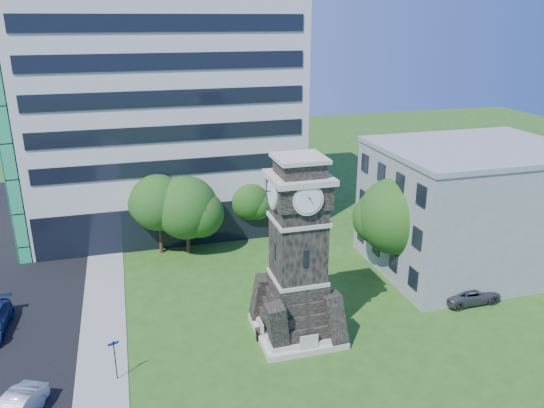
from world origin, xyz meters
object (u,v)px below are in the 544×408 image
object	(u,v)px
clock_tower	(298,262)
street_sign	(115,356)
car_east_lot	(470,294)
park_bench	(268,332)

from	to	relation	value
clock_tower	street_sign	world-z (taller)	clock_tower
car_east_lot	street_sign	bearing A→B (deg)	94.27
clock_tower	street_sign	size ratio (longest dim) A/B	4.67
clock_tower	park_bench	bearing A→B (deg)	-179.24
street_sign	car_east_lot	bearing A→B (deg)	-14.84
park_bench	car_east_lot	bearing A→B (deg)	6.24
car_east_lot	park_bench	xyz separation A→B (m)	(-15.73, -0.50, -0.21)
street_sign	park_bench	bearing A→B (deg)	-9.71
car_east_lot	street_sign	xyz separation A→B (m)	(-25.33, -2.22, 0.99)
clock_tower	park_bench	world-z (taller)	clock_tower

